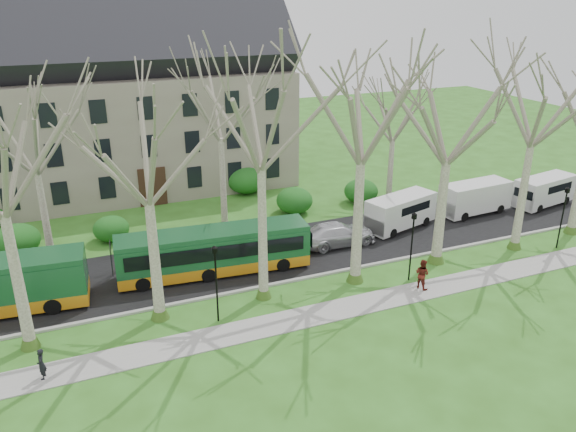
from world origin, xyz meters
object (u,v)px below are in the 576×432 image
at_px(sedan, 338,234).
at_px(van_c, 544,191).
at_px(pedestrian_b, 422,274).
at_px(bus_follow, 214,251).
at_px(pedestrian_a, 41,364).
at_px(van_a, 401,212).
at_px(van_b, 475,198).

height_order(sedan, van_c, van_c).
bearing_deg(pedestrian_b, sedan, -7.90).
bearing_deg(sedan, bus_follow, 95.18).
xyz_separation_m(van_c, pedestrian_b, (-17.37, -7.82, -0.28)).
distance_m(pedestrian_a, pedestrian_b, 20.67).
height_order(bus_follow, van_a, bus_follow).
xyz_separation_m(bus_follow, sedan, (8.97, 0.76, -0.68)).
xyz_separation_m(sedan, pedestrian_a, (-18.96, -7.82, -0.03)).
distance_m(sedan, pedestrian_a, 20.51).
height_order(van_a, pedestrian_a, van_a).
bearing_deg(van_b, van_a, 178.73).
bearing_deg(sedan, van_a, -80.67).
distance_m(van_a, pedestrian_b, 9.15).
bearing_deg(van_a, sedan, 173.53).
bearing_deg(pedestrian_b, van_b, -72.86).
distance_m(van_a, van_c, 13.48).
xyz_separation_m(bus_follow, van_b, (21.61, 1.93, -0.21)).
bearing_deg(bus_follow, sedan, 10.13).
height_order(bus_follow, van_b, bus_follow).
relative_size(bus_follow, sedan, 2.17).
height_order(sedan, van_b, van_b).
xyz_separation_m(van_b, van_c, (6.44, -0.74, -0.05)).
height_order(sedan, van_a, van_a).
relative_size(van_c, pedestrian_b, 3.00).
bearing_deg(sedan, van_c, -88.34).
height_order(van_c, pedestrian_a, van_c).
relative_size(van_b, van_c, 1.04).
xyz_separation_m(van_b, pedestrian_b, (-10.93, -8.56, -0.33)).
distance_m(bus_follow, sedan, 9.03).
xyz_separation_m(van_c, pedestrian_a, (-38.04, -8.25, -0.45)).
bearing_deg(pedestrian_a, van_b, 116.51).
height_order(van_c, pedestrian_b, van_c).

